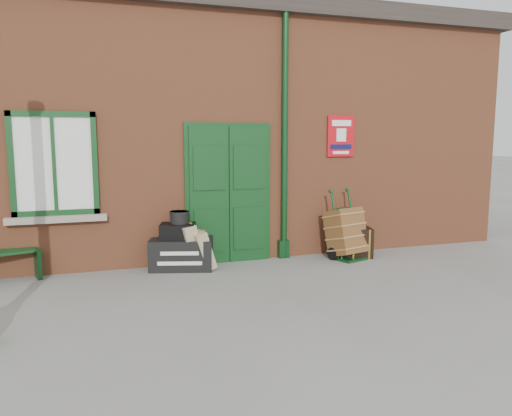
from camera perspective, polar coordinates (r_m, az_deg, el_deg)
name	(u,v)px	position (r m, az deg, el deg)	size (l,w,h in m)	color
ground	(277,284)	(7.02, 2.43, -8.73)	(80.00, 80.00, 0.00)	gray
station_building	(216,131)	(10.07, -4.56, 8.81)	(10.30, 4.30, 4.36)	#A05533
houdini_trunk	(182,254)	(7.85, -8.51, -5.19)	(0.96, 0.53, 0.48)	black
strongbox	(178,231)	(7.77, -8.93, -2.64)	(0.53, 0.38, 0.24)	black
hatbox	(179,217)	(7.74, -8.75, -1.07)	(0.29, 0.29, 0.19)	black
suitcase_back	(188,246)	(7.82, -7.74, -4.32)	(0.20, 0.49, 0.69)	tan
suitcase_front	(201,250)	(7.77, -6.29, -4.75)	(0.18, 0.44, 0.59)	tan
porter_trolley	(346,233)	(8.52, 10.22, -2.79)	(0.71, 0.74, 1.14)	#0D3616
dark_trunk	(350,242)	(8.70, 10.67, -3.85)	(0.70, 0.45, 0.50)	black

